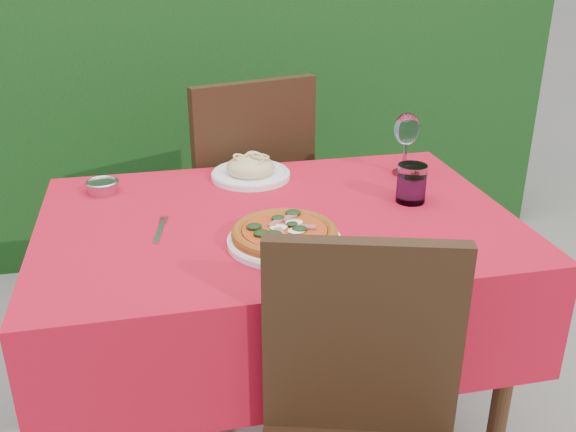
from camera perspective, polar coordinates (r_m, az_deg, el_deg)
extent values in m
plane|color=slate|center=(2.15, -0.85, -18.59)|extent=(60.00, 60.00, 0.00)
cube|color=black|center=(3.18, -6.71, 11.97)|extent=(3.20, 0.55, 1.60)
cube|color=#412215|center=(1.74, -1.00, -0.85)|extent=(1.20, 0.80, 0.04)
cylinder|color=#412215|center=(1.84, 18.60, -14.17)|extent=(0.05, 0.05, 0.70)
cylinder|color=#412215|center=(2.20, -16.80, -7.23)|extent=(0.05, 0.05, 0.70)
cylinder|color=#412215|center=(2.35, 10.43, -4.46)|extent=(0.05, 0.05, 0.70)
cube|color=red|center=(1.80, -0.97, -4.67)|extent=(1.26, 0.86, 0.32)
cube|color=black|center=(1.35, 6.59, -10.79)|extent=(0.40, 0.16, 0.45)
cube|color=black|center=(2.50, -4.79, 1.08)|extent=(0.56, 0.56, 0.04)
cube|color=black|center=(2.23, -2.91, 5.66)|extent=(0.45, 0.16, 0.49)
cylinder|color=black|center=(2.83, -2.60, -1.58)|extent=(0.04, 0.04, 0.46)
cylinder|color=black|center=(2.71, -10.01, -3.21)|extent=(0.04, 0.04, 0.46)
cylinder|color=black|center=(2.53, 1.21, -4.92)|extent=(0.04, 0.04, 0.46)
cylinder|color=black|center=(2.39, -7.00, -6.98)|extent=(0.04, 0.04, 0.46)
cylinder|color=white|center=(1.57, -0.31, -2.28)|extent=(0.28, 0.28, 0.02)
cylinder|color=#C0711A|center=(1.56, -0.31, -1.72)|extent=(0.34, 0.34, 0.02)
cylinder|color=#9B250A|center=(1.56, -0.31, -1.29)|extent=(0.27, 0.27, 0.01)
cylinder|color=white|center=(2.00, -3.33, 3.62)|extent=(0.24, 0.24, 0.02)
ellipsoid|color=#F2E397|center=(1.99, -3.35, 4.36)|extent=(0.18, 0.18, 0.07)
cylinder|color=silver|center=(1.84, 10.92, 2.86)|extent=(0.08, 0.08, 0.11)
cylinder|color=#92B3C6|center=(1.85, 10.88, 2.39)|extent=(0.07, 0.07, 0.08)
cylinder|color=silver|center=(2.07, 10.23, 3.81)|extent=(0.07, 0.07, 0.01)
cylinder|color=silver|center=(2.05, 10.34, 5.21)|extent=(0.01, 0.01, 0.10)
ellipsoid|color=silver|center=(2.03, 10.52, 7.61)|extent=(0.08, 0.08, 0.10)
cube|color=silver|center=(1.67, -11.35, -1.38)|extent=(0.05, 0.18, 0.00)
cylinder|color=#B8B7BF|center=(1.96, -16.14, 2.47)|extent=(0.09, 0.09, 0.03)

